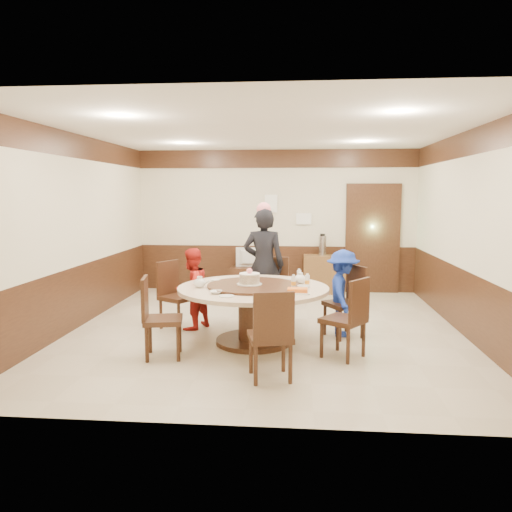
# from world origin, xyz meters

# --- Properties ---
(room) EXTENTS (6.00, 6.04, 2.84)m
(room) POSITION_xyz_m (0.01, 0.01, 1.08)
(room) COLOR beige
(room) RESTS_ON ground
(banquet_table) EXTENTS (1.95, 1.95, 0.78)m
(banquet_table) POSITION_xyz_m (-0.12, -0.65, 0.53)
(banquet_table) COLOR #391F11
(banquet_table) RESTS_ON ground
(chair_0) EXTENTS (0.61, 0.60, 0.97)m
(chair_0) POSITION_xyz_m (1.10, -0.22, 0.30)
(chair_0) COLOR #391F11
(chair_0) RESTS_ON ground
(chair_1) EXTENTS (0.47, 0.48, 0.97)m
(chair_1) POSITION_xyz_m (0.09, 0.53, 0.30)
(chair_1) COLOR #391F11
(chair_1) RESTS_ON ground
(chair_2) EXTENTS (0.61, 0.60, 0.97)m
(chair_2) POSITION_xyz_m (-1.29, 0.01, 0.30)
(chair_2) COLOR #391F11
(chair_2) RESTS_ON ground
(chair_3) EXTENTS (0.52, 0.52, 0.97)m
(chair_3) POSITION_xyz_m (-1.15, -1.30, 0.30)
(chair_3) COLOR #391F11
(chair_3) RESTS_ON ground
(chair_4) EXTENTS (0.53, 0.54, 0.97)m
(chair_4) POSITION_xyz_m (0.18, -1.91, 0.30)
(chair_4) COLOR #391F11
(chair_4) RESTS_ON ground
(chair_5) EXTENTS (0.62, 0.61, 0.97)m
(chair_5) POSITION_xyz_m (1.02, -1.13, 0.30)
(chair_5) COLOR #391F11
(chair_5) RESTS_ON ground
(person_standing) EXTENTS (0.64, 0.44, 1.73)m
(person_standing) POSITION_xyz_m (-0.07, 0.56, 0.86)
(person_standing) COLOR black
(person_standing) RESTS_ON ground
(person_red) EXTENTS (0.67, 0.72, 1.17)m
(person_red) POSITION_xyz_m (-1.06, -0.03, 0.59)
(person_red) COLOR red
(person_red) RESTS_ON ground
(person_blue) EXTENTS (0.46, 0.78, 1.19)m
(person_blue) POSITION_xyz_m (1.07, -0.18, 0.59)
(person_blue) COLOR #18319A
(person_blue) RESTS_ON ground
(birthday_cake) EXTENTS (0.33, 0.33, 0.21)m
(birthday_cake) POSITION_xyz_m (-0.16, -0.66, 0.85)
(birthday_cake) COLOR white
(birthday_cake) RESTS_ON banquet_table
(teapot_left) EXTENTS (0.17, 0.15, 0.13)m
(teapot_left) POSITION_xyz_m (-0.79, -0.77, 0.81)
(teapot_left) COLOR white
(teapot_left) RESTS_ON banquet_table
(teapot_right) EXTENTS (0.17, 0.15, 0.13)m
(teapot_right) POSITION_xyz_m (0.49, -0.35, 0.81)
(teapot_right) COLOR white
(teapot_right) RESTS_ON banquet_table
(bowl_0) EXTENTS (0.14, 0.14, 0.03)m
(bowl_0) POSITION_xyz_m (-0.66, -0.34, 0.77)
(bowl_0) COLOR white
(bowl_0) RESTS_ON banquet_table
(bowl_1) EXTENTS (0.13, 0.13, 0.04)m
(bowl_1) POSITION_xyz_m (0.24, -1.22, 0.77)
(bowl_1) COLOR white
(bowl_1) RESTS_ON banquet_table
(bowl_2) EXTENTS (0.15, 0.15, 0.04)m
(bowl_2) POSITION_xyz_m (-0.52, -1.14, 0.77)
(bowl_2) COLOR white
(bowl_2) RESTS_ON banquet_table
(bowl_3) EXTENTS (0.15, 0.15, 0.05)m
(bowl_3) POSITION_xyz_m (0.52, -0.77, 0.77)
(bowl_3) COLOR white
(bowl_3) RESTS_ON banquet_table
(bowl_4) EXTENTS (0.16, 0.16, 0.04)m
(bowl_4) POSITION_xyz_m (-0.84, -0.58, 0.77)
(bowl_4) COLOR white
(bowl_4) RESTS_ON banquet_table
(saucer_near) EXTENTS (0.18, 0.18, 0.01)m
(saucer_near) POSITION_xyz_m (-0.37, -1.30, 0.76)
(saucer_near) COLOR white
(saucer_near) RESTS_ON banquet_table
(saucer_far) EXTENTS (0.18, 0.18, 0.01)m
(saucer_far) POSITION_xyz_m (0.33, -0.15, 0.76)
(saucer_far) COLOR white
(saucer_far) RESTS_ON banquet_table
(shrimp_platter) EXTENTS (0.30, 0.20, 0.06)m
(shrimp_platter) POSITION_xyz_m (0.46, -1.03, 0.78)
(shrimp_platter) COLOR white
(shrimp_platter) RESTS_ON banquet_table
(bottle_0) EXTENTS (0.06, 0.06, 0.16)m
(bottle_0) POSITION_xyz_m (0.40, -0.74, 0.83)
(bottle_0) COLOR white
(bottle_0) RESTS_ON banquet_table
(bottle_1) EXTENTS (0.06, 0.06, 0.16)m
(bottle_1) POSITION_xyz_m (0.58, -0.64, 0.83)
(bottle_1) COLOR white
(bottle_1) RESTS_ON banquet_table
(bottle_2) EXTENTS (0.06, 0.06, 0.16)m
(bottle_2) POSITION_xyz_m (0.47, -0.23, 0.83)
(bottle_2) COLOR white
(bottle_2) RESTS_ON banquet_table
(tv_stand) EXTENTS (0.85, 0.45, 0.50)m
(tv_stand) POSITION_xyz_m (-0.45, 2.75, 0.25)
(tv_stand) COLOR #391F11
(tv_stand) RESTS_ON ground
(television) EXTENTS (0.67, 0.10, 0.39)m
(television) POSITION_xyz_m (-0.45, 2.75, 0.69)
(television) COLOR gray
(television) RESTS_ON tv_stand
(side_cabinet) EXTENTS (0.80, 0.40, 0.75)m
(side_cabinet) POSITION_xyz_m (0.96, 2.78, 0.38)
(side_cabinet) COLOR brown
(side_cabinet) RESTS_ON ground
(thermos) EXTENTS (0.15, 0.15, 0.38)m
(thermos) POSITION_xyz_m (0.92, 2.78, 0.94)
(thermos) COLOR silver
(thermos) RESTS_ON side_cabinet
(notice_left) EXTENTS (0.25, 0.00, 0.35)m
(notice_left) POSITION_xyz_m (-0.10, 2.96, 1.75)
(notice_left) COLOR white
(notice_left) RESTS_ON room
(notice_right) EXTENTS (0.30, 0.00, 0.22)m
(notice_right) POSITION_xyz_m (0.55, 2.96, 1.45)
(notice_right) COLOR white
(notice_right) RESTS_ON room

